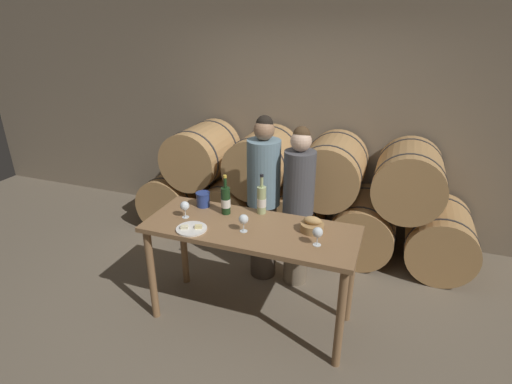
# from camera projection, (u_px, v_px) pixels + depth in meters

# --- Properties ---
(ground_plane) EXTENTS (10.00, 10.00, 0.00)m
(ground_plane) POSITION_uv_depth(u_px,v_px,m) (251.00, 317.00, 3.54)
(ground_plane) COLOR #726654
(stone_wall_back) EXTENTS (10.00, 0.12, 3.20)m
(stone_wall_back) POSITION_uv_depth(u_px,v_px,m) (311.00, 98.00, 4.60)
(stone_wall_back) COLOR gray
(stone_wall_back) RESTS_ON ground_plane
(barrel_stack) EXTENTS (3.81, 0.83, 1.30)m
(barrel_stack) POSITION_uv_depth(u_px,v_px,m) (295.00, 193.00, 4.53)
(barrel_stack) COLOR tan
(barrel_stack) RESTS_ON ground_plane
(tasting_table) EXTENTS (1.71, 0.66, 0.91)m
(tasting_table) POSITION_uv_depth(u_px,v_px,m) (250.00, 241.00, 3.23)
(tasting_table) COLOR olive
(tasting_table) RESTS_ON ground_plane
(person_left) EXTENTS (0.31, 0.31, 1.65)m
(person_left) POSITION_uv_depth(u_px,v_px,m) (264.00, 199.00, 3.83)
(person_left) COLOR #4C4238
(person_left) RESTS_ON ground_plane
(person_right) EXTENTS (0.29, 0.29, 1.58)m
(person_right) POSITION_uv_depth(u_px,v_px,m) (298.00, 207.00, 3.73)
(person_right) COLOR #756651
(person_right) RESTS_ON ground_plane
(wine_bottle_red) EXTENTS (0.08, 0.08, 0.35)m
(wine_bottle_red) POSITION_uv_depth(u_px,v_px,m) (226.00, 200.00, 3.36)
(wine_bottle_red) COLOR #193819
(wine_bottle_red) RESTS_ON tasting_table
(wine_bottle_white) EXTENTS (0.08, 0.08, 0.35)m
(wine_bottle_white) POSITION_uv_depth(u_px,v_px,m) (261.00, 200.00, 3.37)
(wine_bottle_white) COLOR #ADBC7F
(wine_bottle_white) RESTS_ON tasting_table
(blue_crock) EXTENTS (0.12, 0.12, 0.13)m
(blue_crock) POSITION_uv_depth(u_px,v_px,m) (203.00, 199.00, 3.51)
(blue_crock) COLOR navy
(blue_crock) RESTS_ON tasting_table
(bread_basket) EXTENTS (0.18, 0.18, 0.12)m
(bread_basket) POSITION_uv_depth(u_px,v_px,m) (312.00, 226.00, 3.10)
(bread_basket) COLOR #A87F4C
(bread_basket) RESTS_ON tasting_table
(cheese_plate) EXTENTS (0.24, 0.24, 0.04)m
(cheese_plate) POSITION_uv_depth(u_px,v_px,m) (192.00, 229.00, 3.14)
(cheese_plate) COLOR white
(cheese_plate) RESTS_ON tasting_table
(wine_glass_far_left) EXTENTS (0.08, 0.08, 0.15)m
(wine_glass_far_left) POSITION_uv_depth(u_px,v_px,m) (185.00, 206.00, 3.29)
(wine_glass_far_left) COLOR white
(wine_glass_far_left) RESTS_ON tasting_table
(wine_glass_left) EXTENTS (0.08, 0.08, 0.15)m
(wine_glass_left) POSITION_uv_depth(u_px,v_px,m) (244.00, 220.00, 3.07)
(wine_glass_left) COLOR white
(wine_glass_left) RESTS_ON tasting_table
(wine_glass_center) EXTENTS (0.08, 0.08, 0.15)m
(wine_glass_center) POSITION_uv_depth(u_px,v_px,m) (318.00, 233.00, 2.88)
(wine_glass_center) COLOR white
(wine_glass_center) RESTS_ON tasting_table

